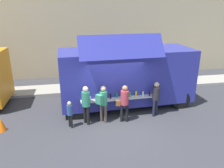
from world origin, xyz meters
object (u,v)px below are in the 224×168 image
at_px(traffic_cone_orange, 1,125).
at_px(customer_front_ordering, 124,101).
at_px(customer_mid_with_backpack, 103,101).
at_px(food_truck_main, 127,75).
at_px(child_near_queue, 70,112).
at_px(customer_rear_waiting, 86,102).
at_px(customer_extra_browsing, 156,96).
at_px(trash_bin, 173,78).

distance_m(traffic_cone_orange, customer_front_ordering, 5.12).
relative_size(customer_front_ordering, customer_mid_with_backpack, 1.01).
bearing_deg(food_truck_main, customer_mid_with_backpack, -133.92).
relative_size(customer_front_ordering, child_near_queue, 1.43).
bearing_deg(customer_front_ordering, traffic_cone_orange, 101.85).
height_order(food_truck_main, customer_rear_waiting, food_truck_main).
bearing_deg(customer_rear_waiting, child_near_queue, 162.80).
height_order(customer_front_ordering, customer_mid_with_backpack, customer_front_ordering).
height_order(food_truck_main, customer_extra_browsing, food_truck_main).
bearing_deg(food_truck_main, child_near_queue, -149.85).
xyz_separation_m(customer_extra_browsing, child_near_queue, (-3.85, -0.37, -0.28)).
height_order(trash_bin, customer_rear_waiting, customer_rear_waiting).
bearing_deg(customer_extra_browsing, trash_bin, -73.61).
relative_size(customer_rear_waiting, child_near_queue, 1.46).
distance_m(traffic_cone_orange, customer_rear_waiting, 3.53).
relative_size(food_truck_main, traffic_cone_orange, 11.85).
relative_size(food_truck_main, trash_bin, 7.10).
distance_m(traffic_cone_orange, child_near_queue, 2.80).
relative_size(food_truck_main, customer_rear_waiting, 3.80).
xyz_separation_m(traffic_cone_orange, customer_front_ordering, (5.07, -0.14, 0.72)).
distance_m(trash_bin, customer_front_ordering, 5.81).
xyz_separation_m(trash_bin, customer_rear_waiting, (-5.76, -3.94, 0.57)).
xyz_separation_m(food_truck_main, customer_mid_with_backpack, (-1.43, -1.61, -0.55)).
distance_m(customer_rear_waiting, customer_extra_browsing, 3.17).
xyz_separation_m(traffic_cone_orange, trash_bin, (9.21, 3.90, 0.18)).
relative_size(customer_mid_with_backpack, child_near_queue, 1.42).
relative_size(traffic_cone_orange, child_near_queue, 0.47).
bearing_deg(trash_bin, customer_extra_browsing, -124.70).
height_order(customer_front_ordering, customer_extra_browsing, customer_front_ordering).
distance_m(customer_rear_waiting, child_near_queue, 0.78).
height_order(trash_bin, child_near_queue, child_near_queue).
distance_m(trash_bin, customer_rear_waiting, 7.00).
bearing_deg(customer_extra_browsing, customer_mid_with_backpack, 55.42).
bearing_deg(customer_front_ordering, customer_rear_waiting, 99.88).
xyz_separation_m(food_truck_main, child_near_queue, (-2.82, -1.80, -0.87)).
xyz_separation_m(food_truck_main, customer_front_ordering, (-0.52, -1.72, -0.57)).
bearing_deg(customer_mid_with_backpack, customer_rear_waiting, 138.82).
distance_m(customer_mid_with_backpack, customer_rear_waiting, 0.71).
relative_size(trash_bin, customer_extra_browsing, 0.56).
bearing_deg(customer_rear_waiting, trash_bin, 2.85).
bearing_deg(trash_bin, child_near_queue, -147.42).
height_order(trash_bin, customer_front_ordering, customer_front_ordering).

